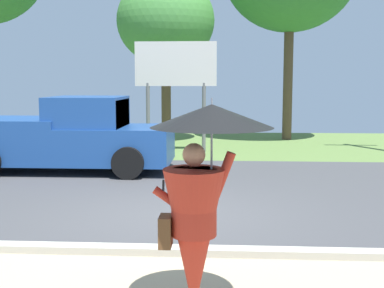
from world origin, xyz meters
The scene contains 5 objects.
ground_plane centered at (0.00, 2.95, -0.05)m, with size 40.00×22.00×0.20m.
monk_pedestrian centered at (0.68, -3.73, 1.17)m, with size 1.17×1.17×2.13m.
pickup_truck centered at (-2.98, 4.14, 0.87)m, with size 5.20×2.28×1.88m.
roadside_billboard centered at (-0.63, 7.87, 2.55)m, with size 2.60×0.12×3.50m.
tree_center_back centered at (-1.28, 10.85, 4.45)m, with size 3.63×3.63×6.13m.
Camera 1 is at (0.91, -8.57, 2.30)m, focal length 48.22 mm.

